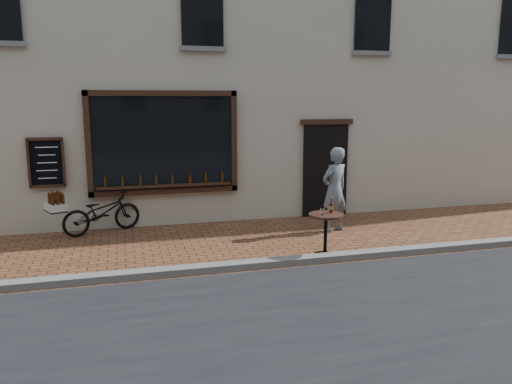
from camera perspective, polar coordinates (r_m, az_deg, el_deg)
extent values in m
plane|color=brown|center=(8.50, 4.96, -8.62)|extent=(90.00, 90.00, 0.00)
cube|color=slate|center=(8.66, 4.51, -7.83)|extent=(90.00, 0.25, 0.12)
cube|color=beige|center=(14.47, -4.08, 19.36)|extent=(28.00, 6.00, 10.00)
cube|color=black|center=(11.06, -10.51, 5.54)|extent=(3.00, 0.06, 2.00)
cube|color=black|center=(11.00, -10.69, 11.04)|extent=(3.24, 0.10, 0.12)
cube|color=black|center=(11.18, -10.32, 0.11)|extent=(3.24, 0.10, 0.12)
cube|color=black|center=(11.02, -18.64, 5.15)|extent=(0.12, 0.10, 2.24)
cube|color=black|center=(11.27, -2.54, 5.80)|extent=(0.12, 0.10, 2.24)
cube|color=black|center=(11.11, -10.32, 0.73)|extent=(2.90, 0.16, 0.05)
cube|color=black|center=(12.07, 7.90, 2.45)|extent=(1.10, 0.10, 2.20)
cube|color=black|center=(11.93, 8.10, 7.95)|extent=(1.30, 0.10, 0.12)
cube|color=black|center=(11.15, -22.84, 3.11)|extent=(0.62, 0.04, 0.92)
cylinder|color=#3D1C07|center=(11.06, -16.81, 1.03)|extent=(0.06, 0.06, 0.19)
cylinder|color=#3D1C07|center=(11.05, -14.96, 1.12)|extent=(0.06, 0.06, 0.19)
cylinder|color=#3D1C07|center=(11.06, -13.11, 1.21)|extent=(0.06, 0.06, 0.19)
cylinder|color=#3D1C07|center=(11.07, -11.26, 1.29)|extent=(0.06, 0.06, 0.19)
cylinder|color=#3D1C07|center=(11.10, -9.42, 1.38)|extent=(0.06, 0.06, 0.19)
cylinder|color=#3D1C07|center=(11.14, -7.60, 1.46)|extent=(0.06, 0.06, 0.19)
cylinder|color=#3D1C07|center=(11.19, -5.78, 1.55)|extent=(0.06, 0.06, 0.19)
cylinder|color=#3D1C07|center=(11.26, -3.99, 1.62)|extent=(0.06, 0.06, 0.19)
cube|color=black|center=(11.28, -6.17, 19.77)|extent=(0.90, 0.06, 1.40)
cube|color=black|center=(12.55, 13.22, 18.62)|extent=(0.90, 0.06, 1.40)
imported|color=black|center=(11.00, -17.21, -2.24)|extent=(1.77, 1.20, 0.88)
cube|color=black|center=(10.67, -21.88, -2.00)|extent=(0.49, 0.56, 0.03)
cube|color=beige|center=(10.66, -21.91, -1.57)|extent=(0.50, 0.58, 0.14)
cylinder|color=#3D1C07|center=(10.49, -21.18, -0.81)|extent=(0.05, 0.05, 0.19)
cylinder|color=#3D1C07|center=(10.46, -21.69, -0.87)|extent=(0.05, 0.05, 0.19)
cylinder|color=#3D1C07|center=(10.43, -22.20, -0.93)|extent=(0.05, 0.05, 0.19)
cylinder|color=#3D1C07|center=(10.60, -21.38, -0.71)|extent=(0.05, 0.05, 0.19)
cylinder|color=#3D1C07|center=(10.57, -21.88, -0.77)|extent=(0.05, 0.05, 0.19)
cylinder|color=#3D1C07|center=(10.54, -22.38, -0.83)|extent=(0.05, 0.05, 0.19)
cylinder|color=#3D1C07|center=(10.71, -21.56, -0.61)|extent=(0.05, 0.05, 0.19)
cylinder|color=#3D1C07|center=(10.68, -22.06, -0.67)|extent=(0.05, 0.05, 0.19)
cylinder|color=#3D1C07|center=(10.65, -22.56, -0.73)|extent=(0.05, 0.05, 0.19)
cylinder|color=#3D1C07|center=(10.82, -21.75, -0.51)|extent=(0.05, 0.05, 0.19)
cylinder|color=#3D1C07|center=(10.79, -22.24, -0.57)|extent=(0.05, 0.05, 0.19)
cylinder|color=black|center=(9.13, 7.88, -7.21)|extent=(0.45, 0.45, 0.03)
cylinder|color=black|center=(9.03, 7.94, -4.96)|extent=(0.06, 0.06, 0.71)
cylinder|color=black|center=(8.93, 8.00, -2.63)|extent=(0.61, 0.61, 0.04)
cylinder|color=gold|center=(9.01, 8.58, -1.78)|extent=(0.06, 0.06, 0.06)
cylinder|color=white|center=(8.81, 7.58, -2.23)|extent=(0.08, 0.08, 0.13)
imported|color=slate|center=(10.68, 8.97, 0.27)|extent=(0.77, 0.64, 1.80)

